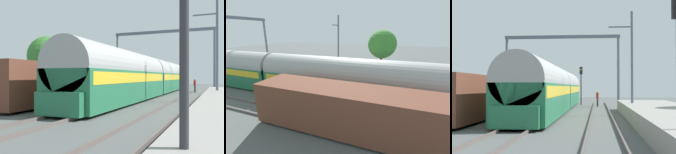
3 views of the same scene
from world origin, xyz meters
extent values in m
plane|color=#545857|center=(0.00, 0.00, 0.00)|extent=(120.00, 120.00, 0.00)
cube|color=#605451|center=(-4.89, 0.00, 0.08)|extent=(0.08, 60.00, 0.16)
cube|color=#605451|center=(-3.46, 0.00, 0.08)|extent=(0.08, 60.00, 0.16)
cube|color=#605451|center=(-0.72, 0.00, 0.08)|extent=(0.08, 60.00, 0.16)
cube|color=#605451|center=(0.72, 0.00, 0.08)|extent=(0.08, 60.00, 0.16)
cube|color=#605451|center=(3.46, 0.00, 0.08)|extent=(0.08, 60.00, 0.16)
cube|color=#605451|center=(4.89, 0.00, 0.08)|extent=(0.08, 60.00, 0.16)
cube|color=gray|center=(7.99, 2.00, 0.45)|extent=(4.40, 28.00, 0.90)
cube|color=#236B47|center=(0.00, 5.63, 1.26)|extent=(2.90, 16.00, 2.20)
cube|color=gold|center=(0.00, 5.63, 1.89)|extent=(2.93, 15.36, 0.64)
cylinder|color=#9F9F9F|center=(0.00, 5.63, 2.56)|extent=(2.84, 16.00, 2.84)
cube|color=brown|center=(-4.18, 3.70, 1.51)|extent=(2.80, 13.00, 2.70)
cube|color=black|center=(-4.18, 3.70, 0.21)|extent=(2.52, 11.96, 0.10)
cylinder|color=#2C2C2C|center=(3.91, 20.94, 0.42)|extent=(0.21, 0.21, 0.85)
cube|color=maroon|center=(3.91, 20.94, 1.17)|extent=(0.31, 0.44, 0.64)
sphere|color=tan|center=(3.91, 20.94, 1.61)|extent=(0.24, 0.24, 0.24)
cylinder|color=slate|center=(6.18, 20.45, 3.75)|extent=(0.28, 0.28, 7.50)
cylinder|color=slate|center=(6.58, 8.89, 4.00)|extent=(0.20, 0.20, 8.00)
cube|color=slate|center=(5.68, 8.89, 6.80)|extent=(1.80, 0.10, 0.10)
cylinder|color=#4C3826|center=(13.60, 4.12, 1.21)|extent=(0.36, 0.36, 2.42)
sphere|color=#37762F|center=(13.60, 4.12, 4.09)|extent=(4.43, 4.43, 4.43)
camera|label=1|loc=(6.79, -12.65, 1.96)|focal=41.83mm
camera|label=2|loc=(-12.60, 1.55, 6.21)|focal=25.26mm
camera|label=3|loc=(3.93, -19.71, 2.13)|focal=58.92mm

